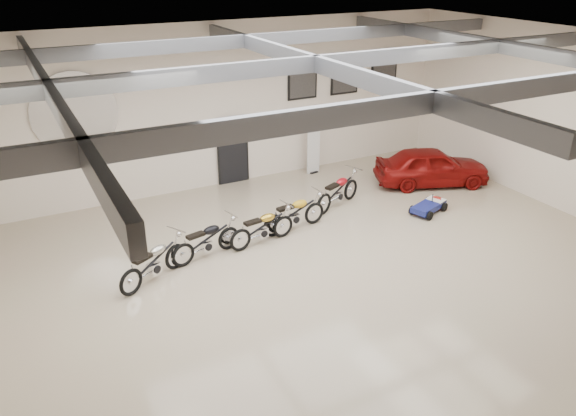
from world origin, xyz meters
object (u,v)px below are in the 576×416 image
motorcycle_gold (262,227)px  motorcycle_red (338,190)px  motorcycle_silver (153,262)px  motorcycle_yellow (294,213)px  banner_stand (314,147)px  go_kart (431,203)px  motorcycle_black (206,240)px  vintage_car (432,166)px

motorcycle_gold → motorcycle_red: motorcycle_red is taller
motorcycle_silver → motorcycle_yellow: bearing=-17.2°
banner_stand → go_kart: size_ratio=1.25×
motorcycle_yellow → go_kart: size_ratio=1.33×
motorcycle_yellow → motorcycle_red: 1.98m
motorcycle_red → go_kart: bearing=-58.0°
motorcycle_yellow → motorcycle_silver: bearing=-175.9°
banner_stand → motorcycle_silver: banner_stand is taller
go_kart → motorcycle_black: bearing=157.0°
banner_stand → motorcycle_gold: 5.29m
motorcycle_black → motorcycle_red: 4.55m
motorcycle_black → vintage_car: vintage_car is taller
motorcycle_yellow → motorcycle_red: (1.83, 0.75, 0.01)m
motorcycle_silver → motorcycle_yellow: motorcycle_silver is taller
go_kart → vintage_car: 2.15m
motorcycle_black → motorcycle_yellow: size_ratio=0.97×
go_kart → motorcycle_gold: bearing=155.7°
motorcycle_silver → banner_stand: bearing=4.4°
banner_stand → motorcycle_red: (-0.75, -2.73, -0.40)m
motorcycle_yellow → go_kart: bearing=-18.2°
motorcycle_black → motorcycle_gold: 1.50m
motorcycle_yellow → go_kart: (4.01, -0.77, -0.23)m
motorcycle_black → go_kart: (6.60, -0.43, -0.22)m
motorcycle_silver → motorcycle_red: motorcycle_red is taller
motorcycle_silver → motorcycle_gold: (2.91, 0.49, -0.02)m
motorcycle_gold → motorcycle_yellow: (1.09, 0.32, 0.02)m
vintage_car → go_kart: bearing=160.6°
motorcycle_red → motorcycle_black: bearing=170.7°
go_kart → banner_stand: bearing=89.5°
motorcycle_gold → motorcycle_yellow: size_ratio=0.96×
banner_stand → motorcycle_gold: banner_stand is taller
motorcycle_gold → motorcycle_red: 3.11m
motorcycle_red → go_kart: motorcycle_red is taller
motorcycle_black → motorcycle_red: size_ratio=0.96×
motorcycle_black → motorcycle_red: bearing=0.4°
motorcycle_silver → motorcycle_gold: bearing=-19.1°
banner_stand → vintage_car: bearing=-50.2°
motorcycle_black → vintage_car: 8.06m
banner_stand → motorcycle_silver: bearing=-153.9°
motorcycle_red → vintage_car: size_ratio=0.55×
banner_stand → vintage_car: banner_stand is taller
motorcycle_yellow → vintage_car: size_ratio=0.54×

